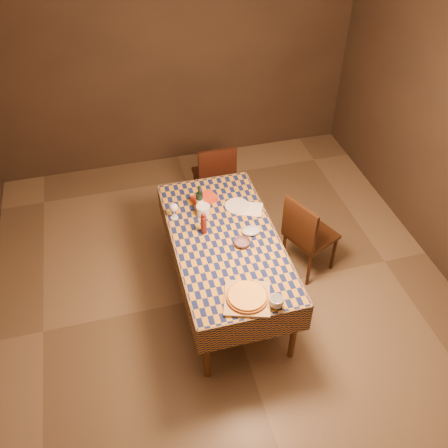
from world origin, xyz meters
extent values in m
plane|color=brown|center=(0.00, 0.00, 0.00)|extent=(5.00, 5.00, 0.00)
plane|color=white|center=(0.00, 0.00, 2.70)|extent=(5.00, 5.00, 0.00)
cube|color=#34271D|center=(0.00, 2.50, 1.35)|extent=(4.50, 0.10, 2.70)
cylinder|color=brown|center=(-0.38, -0.83, 0.38)|extent=(0.06, 0.06, 0.75)
cylinder|color=brown|center=(0.38, -0.83, 0.38)|extent=(0.06, 0.06, 0.75)
cylinder|color=brown|center=(-0.38, 0.83, 0.38)|extent=(0.06, 0.06, 0.75)
cylinder|color=brown|center=(0.38, 0.83, 0.38)|extent=(0.06, 0.06, 0.75)
cube|color=brown|center=(0.00, 0.00, 0.74)|extent=(0.90, 1.80, 0.03)
cube|color=brown|center=(0.00, 0.00, 0.76)|extent=(0.92, 1.82, 0.02)
cube|color=brown|center=(0.00, -0.92, 0.62)|extent=(0.94, 0.01, 0.30)
cube|color=brown|center=(0.00, 0.92, 0.62)|extent=(0.94, 0.01, 0.30)
cube|color=brown|center=(-0.47, 0.00, 0.62)|extent=(0.01, 1.84, 0.30)
cube|color=brown|center=(0.47, 0.00, 0.62)|extent=(0.01, 1.84, 0.30)
cube|color=tan|center=(-0.02, -0.72, 0.78)|extent=(0.45, 0.45, 0.02)
cylinder|color=#9E541A|center=(-0.02, -0.72, 0.80)|extent=(0.41, 0.41, 0.02)
cylinder|color=gold|center=(-0.02, -0.72, 0.82)|extent=(0.37, 0.37, 0.01)
cylinder|color=#511412|center=(-0.17, 0.13, 0.86)|extent=(0.06, 0.06, 0.19)
sphere|color=#511412|center=(-0.17, 0.13, 0.98)|extent=(0.04, 0.04, 0.04)
imported|color=#604651|center=(0.12, -0.12, 0.79)|extent=(0.18, 0.18, 0.05)
cylinder|color=silver|center=(-0.39, 0.39, 0.77)|extent=(0.08, 0.08, 0.01)
cylinder|color=silver|center=(-0.39, 0.39, 0.81)|extent=(0.01, 0.01, 0.08)
sphere|color=silver|center=(-0.39, 0.39, 0.89)|extent=(0.08, 0.08, 0.08)
ellipsoid|color=#400718|center=(-0.39, 0.39, 0.88)|extent=(0.05, 0.05, 0.03)
cylinder|color=black|center=(-0.13, 0.45, 0.87)|extent=(0.08, 0.08, 0.20)
cylinder|color=black|center=(-0.13, 0.45, 1.01)|extent=(0.03, 0.03, 0.08)
cylinder|color=beige|center=(-0.13, 0.45, 0.87)|extent=(0.09, 0.09, 0.07)
cylinder|color=silver|center=(-0.12, 0.36, 0.82)|extent=(0.16, 0.16, 0.11)
cube|color=red|center=(-0.06, 0.56, 0.80)|extent=(0.26, 0.22, 0.06)
cylinder|color=silver|center=(0.22, 0.40, 0.78)|extent=(0.26, 0.26, 0.01)
imported|color=white|center=(0.18, -0.84, 0.82)|extent=(0.14, 0.14, 0.09)
cube|color=white|center=(0.32, 0.34, 0.77)|extent=(0.32, 0.29, 0.00)
ellipsoid|color=#A3B7D1|center=(0.24, 0.01, 0.80)|extent=(0.20, 0.17, 0.05)
cube|color=black|center=(0.22, 1.35, 0.45)|extent=(0.42, 0.42, 0.04)
cube|color=black|center=(0.22, 1.15, 0.70)|extent=(0.42, 0.04, 0.46)
cylinder|color=black|center=(0.40, 1.53, 0.21)|extent=(0.04, 0.04, 0.43)
cylinder|color=black|center=(0.04, 1.53, 0.21)|extent=(0.04, 0.04, 0.43)
cylinder|color=black|center=(0.40, 1.17, 0.21)|extent=(0.04, 0.04, 0.43)
cylinder|color=black|center=(0.04, 1.17, 0.21)|extent=(0.04, 0.04, 0.43)
cube|color=black|center=(0.93, 0.15, 0.45)|extent=(0.55, 0.55, 0.04)
cube|color=black|center=(0.74, 0.07, 0.70)|extent=(0.20, 0.40, 0.46)
cylinder|color=black|center=(1.16, 0.06, 0.21)|extent=(0.04, 0.04, 0.43)
cylinder|color=black|center=(1.02, 0.39, 0.21)|extent=(0.04, 0.04, 0.43)
cylinder|color=black|center=(0.84, -0.08, 0.21)|extent=(0.04, 0.04, 0.43)
cylinder|color=black|center=(0.69, 0.25, 0.21)|extent=(0.04, 0.04, 0.43)
camera|label=1|loc=(-0.84, -3.12, 3.86)|focal=40.00mm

